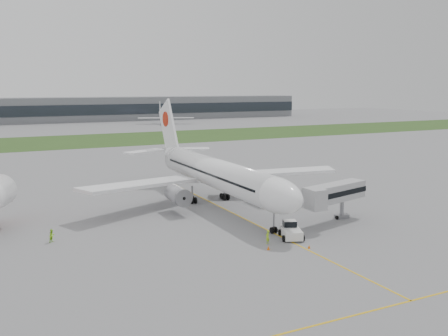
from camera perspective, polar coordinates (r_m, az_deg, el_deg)
name	(u,v)px	position (r m, az deg, el deg)	size (l,w,h in m)	color
ground	(226,210)	(83.66, 0.24, -4.79)	(600.00, 600.00, 0.00)	gray
apron_markings	(240,217)	(79.36, 1.86, -5.58)	(70.00, 70.00, 0.04)	gold
grass_strip	(86,141)	(197.05, -15.54, 3.04)	(600.00, 50.00, 0.02)	#2E4D1D
terminal_building	(48,110)	(304.94, -19.52, 6.27)	(320.00, 22.30, 14.00)	gray
airliner	(214,172)	(86.78, -1.19, -0.46)	(48.13, 53.95, 17.88)	white
pushback_tug	(291,230)	(69.05, 7.64, -7.07)	(4.07, 4.86, 2.19)	white
jet_bridge	(332,194)	(76.48, 12.23, -2.91)	(12.82, 6.63, 6.06)	#AAAAAD
safety_cone_left	(268,248)	(63.95, 5.10, -9.07)	(0.38, 0.38, 0.53)	orange
safety_cone_right	(309,247)	(65.12, 9.70, -8.84)	(0.36, 0.36, 0.50)	orange
ground_crew_near	(268,237)	(66.19, 5.00, -7.85)	(0.66, 0.43, 1.81)	#AAE125
ground_crew_far	(52,236)	(70.28, -19.05, -7.32)	(0.87, 0.68, 1.79)	#9DEC27
distant_aircraft_right	(166,124)	(276.30, -6.62, 5.02)	(30.23, 26.67, 11.56)	white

